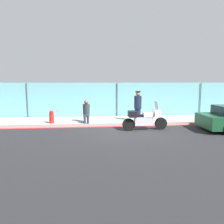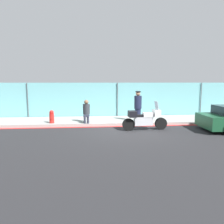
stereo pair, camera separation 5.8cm
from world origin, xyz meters
name	(u,v)px [view 2 (the right image)]	position (x,y,z in m)	size (l,w,h in m)	color
ground_plane	(126,130)	(0.00, 0.00, 0.00)	(120.00, 120.00, 0.00)	#262628
sidewalk	(120,120)	(0.00, 2.39, 0.08)	(42.40, 2.62, 0.16)	#9E9E99
curb_paint_stripe	(123,126)	(0.00, 0.98, 0.00)	(42.40, 0.18, 0.01)	red
storefront_fence	(117,100)	(0.00, 3.79, 1.17)	(40.28, 0.17, 2.33)	#6BB2B7
motorcycle	(145,119)	(0.92, 0.01, 0.57)	(2.28, 0.59, 1.44)	black
officer_standing	(138,106)	(0.94, 1.70, 1.03)	(0.42, 0.42, 1.71)	#191E38
person_seated_on_curb	(86,110)	(-1.98, 1.52, 0.84)	(0.38, 0.65, 1.25)	#2D3342
fire_hydrant	(52,117)	(-3.86, 1.48, 0.51)	(0.25, 0.32, 0.71)	red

